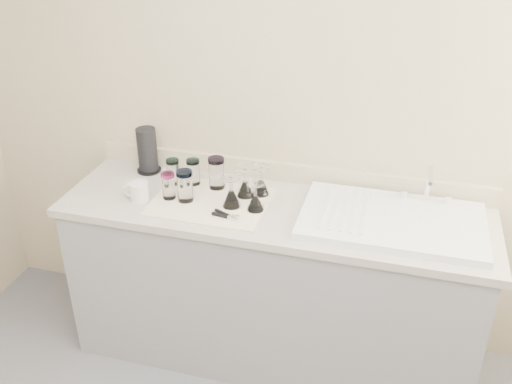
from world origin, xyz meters
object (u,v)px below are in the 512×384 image
(tumbler_magenta, at_px, (169,185))
(goblet_back_left, at_px, (245,187))
(goblet_front_right, at_px, (255,200))
(tumbler_teal, at_px, (173,172))
(tumbler_purple, at_px, (217,173))
(white_mug, at_px, (139,192))
(tumbler_blue, at_px, (185,186))
(can_opener, at_px, (226,216))
(tumbler_cyan, at_px, (193,172))
(paper_towel_roll, at_px, (147,151))
(sink_unit, at_px, (393,220))
(goblet_back_right, at_px, (261,185))
(goblet_front_left, at_px, (231,196))

(tumbler_magenta, height_order, goblet_back_left, goblet_back_left)
(goblet_front_right, bearing_deg, tumbler_teal, 163.12)
(tumbler_purple, xyz_separation_m, white_mug, (-0.33, -0.21, -0.04))
(tumbler_blue, xyz_separation_m, white_mug, (-0.22, -0.05, -0.04))
(tumbler_teal, bearing_deg, tumbler_blue, -49.94)
(can_opener, bearing_deg, tumbler_blue, 157.06)
(tumbler_teal, xyz_separation_m, can_opener, (0.36, -0.25, -0.06))
(tumbler_teal, relative_size, goblet_front_right, 0.92)
(tumbler_teal, relative_size, tumbler_magenta, 1.00)
(tumbler_cyan, height_order, goblet_back_left, goblet_back_left)
(tumbler_cyan, bearing_deg, paper_towel_roll, 163.17)
(tumbler_purple, relative_size, white_mug, 1.23)
(sink_unit, xyz_separation_m, tumbler_teal, (-1.10, 0.09, 0.06))
(tumbler_teal, xyz_separation_m, tumbler_cyan, (0.10, 0.02, 0.00))
(can_opener, bearing_deg, tumbler_purple, 117.05)
(tumbler_teal, bearing_deg, tumbler_cyan, 13.91)
(sink_unit, xyz_separation_m, paper_towel_roll, (-1.29, 0.20, 0.10))
(tumbler_cyan, distance_m, white_mug, 0.30)
(tumbler_purple, height_order, tumbler_magenta, tumbler_purple)
(goblet_back_right, bearing_deg, goblet_front_right, -84.48)
(tumbler_teal, distance_m, can_opener, 0.44)
(tumbler_blue, distance_m, paper_towel_roll, 0.41)
(tumbler_blue, relative_size, can_opener, 1.13)
(tumbler_cyan, height_order, paper_towel_roll, paper_towel_roll)
(goblet_back_left, bearing_deg, tumbler_teal, 175.97)
(sink_unit, height_order, can_opener, sink_unit)
(can_opener, bearing_deg, sink_unit, 12.31)
(white_mug, bearing_deg, tumbler_magenta, 19.09)
(tumbler_purple, bearing_deg, tumbler_magenta, -139.25)
(goblet_back_left, distance_m, goblet_front_left, 0.12)
(goblet_front_right, relative_size, white_mug, 1.10)
(tumbler_cyan, height_order, tumbler_magenta, tumbler_cyan)
(sink_unit, relative_size, tumbler_purple, 5.07)
(tumbler_teal, height_order, tumbler_magenta, same)
(goblet_front_left, bearing_deg, tumbler_blue, -178.34)
(sink_unit, xyz_separation_m, goblet_front_left, (-0.75, -0.05, 0.04))
(goblet_back_right, bearing_deg, tumbler_blue, -154.59)
(tumbler_teal, xyz_separation_m, goblet_back_left, (0.39, -0.03, -0.02))
(tumbler_magenta, bearing_deg, white_mug, -160.91)
(goblet_front_right, bearing_deg, tumbler_cyan, 155.74)
(tumbler_cyan, bearing_deg, sink_unit, -6.33)
(tumbler_teal, xyz_separation_m, goblet_back_right, (0.46, 0.01, -0.02))
(goblet_back_right, bearing_deg, goblet_back_left, -150.64)
(white_mug, bearing_deg, goblet_front_left, 6.59)
(tumbler_magenta, relative_size, goblet_back_left, 0.89)
(sink_unit, bearing_deg, white_mug, -174.95)
(goblet_back_left, bearing_deg, tumbler_cyan, 169.79)
(sink_unit, distance_m, paper_towel_roll, 1.31)
(can_opener, bearing_deg, goblet_front_right, 43.47)
(tumbler_teal, xyz_separation_m, tumbler_magenta, (0.04, -0.14, -0.00))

